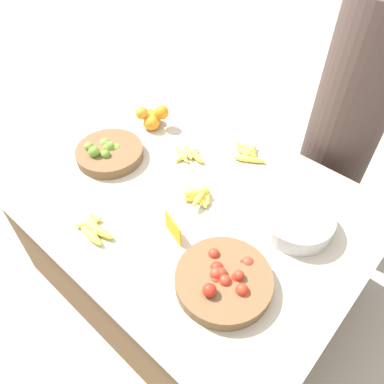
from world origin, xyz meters
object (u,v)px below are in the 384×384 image
at_px(tomato_basket, 224,280).
at_px(price_sign, 173,228).
at_px(metal_bowl, 297,221).
at_px(lime_bowl, 109,152).
at_px(vendor_person, 345,126).

xyz_separation_m(tomato_basket, price_sign, (-0.29, 0.03, 0.02)).
height_order(metal_bowl, price_sign, price_sign).
distance_m(lime_bowl, vendor_person, 1.20).
bearing_deg(lime_bowl, price_sign, -13.88).
height_order(lime_bowl, price_sign, price_sign).
bearing_deg(lime_bowl, metal_bowl, 14.01).
distance_m(lime_bowl, tomato_basket, 0.87).
bearing_deg(price_sign, lime_bowl, -177.20).
height_order(lime_bowl, vendor_person, vendor_person).
height_order(tomato_basket, price_sign, price_sign).
bearing_deg(price_sign, metal_bowl, 63.73).
distance_m(lime_bowl, price_sign, 0.59).
xyz_separation_m(tomato_basket, metal_bowl, (0.06, 0.40, 0.01)).
relative_size(metal_bowl, price_sign, 2.55).
distance_m(lime_bowl, metal_bowl, 0.94).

